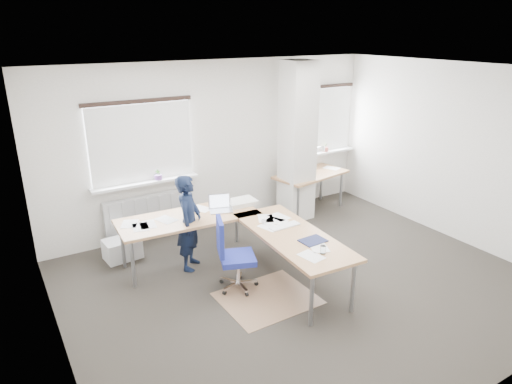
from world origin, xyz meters
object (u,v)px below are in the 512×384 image
desk_main (241,227)px  desk_side (311,176)px  person (189,223)px  task_chair (235,269)px

desk_main → desk_side: 2.63m
desk_main → person: 0.74m
desk_main → task_chair: (-0.29, -0.35, -0.41)m
desk_main → person: person is taller
person → desk_side: bearing=-34.8°
task_chair → person: size_ratio=0.72×
desk_side → task_chair: 3.09m
desk_side → task_chair: size_ratio=1.49×
task_chair → person: bearing=127.8°
desk_main → person: bearing=141.9°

